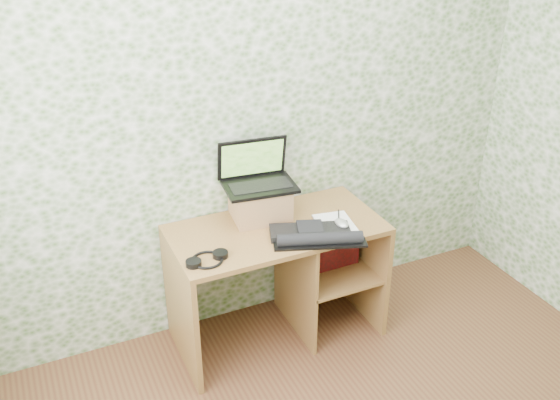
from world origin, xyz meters
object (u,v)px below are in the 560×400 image
desk (287,262)px  laptop (257,175)px  notepad (336,225)px  keyboard (314,235)px  riser (260,203)px

desk → laptop: 0.56m
desk → notepad: size_ratio=4.27×
keyboard → riser: bearing=136.3°
keyboard → notepad: 0.19m
desk → laptop: laptop is taller
desk → keyboard: size_ratio=2.38×
laptop → riser: bearing=-83.7°
riser → laptop: 0.16m
riser → keyboard: bearing=-63.6°
desk → notepad: 0.39m
riser → desk: bearing=-45.1°
riser → keyboard: (0.17, -0.35, -0.07)m
desk → notepad: (0.23, -0.16, 0.28)m
riser → notepad: size_ratio=1.12×
laptop → notepad: size_ratio=1.51×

